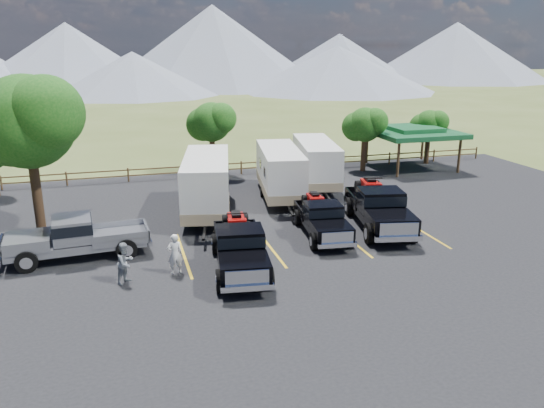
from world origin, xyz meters
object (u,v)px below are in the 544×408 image
object	(u,v)px
rig_center	(322,217)
pickup_silver	(77,237)
tree_big_nw	(26,122)
rig_left	(240,246)
pavilion	(413,132)
trailer_right	(316,163)
person_b	(125,263)
trailer_center	(280,172)
rig_right	(379,206)
person_a	(175,254)
trailer_left	(207,184)

from	to	relation	value
rig_center	pickup_silver	xyz separation A→B (m)	(-11.40, 0.22, 0.08)
tree_big_nw	rig_left	xyz separation A→B (m)	(8.66, -7.20, -4.56)
pavilion	rig_center	bearing A→B (deg)	-134.60
tree_big_nw	rig_center	world-z (taller)	tree_big_nw
trailer_right	person_b	size ratio (longest dim) A/B	5.15
pickup_silver	trailer_center	bearing A→B (deg)	116.75
trailer_center	rig_right	bearing A→B (deg)	-54.85
rig_center	person_b	bearing A→B (deg)	-155.39
tree_big_nw	person_b	bearing A→B (deg)	-61.30
person_a	person_b	bearing A→B (deg)	1.14
pavilion	trailer_left	size ratio (longest dim) A/B	0.66
rig_center	person_b	distance (m)	9.92
pavilion	trailer_right	distance (m)	9.64
rig_center	pavilion	bearing A→B (deg)	52.08
rig_left	person_a	size ratio (longest dim) A/B	3.72
tree_big_nw	trailer_left	bearing A→B (deg)	4.63
trailer_left	person_b	bearing A→B (deg)	-108.32
pickup_silver	person_b	world-z (taller)	pickup_silver
pickup_silver	person_b	bearing A→B (deg)	26.79
person_b	trailer_center	bearing A→B (deg)	-0.08
rig_left	trailer_right	distance (m)	14.32
tree_big_nw	rig_center	size ratio (longest dim) A/B	1.36
trailer_left	person_b	world-z (taller)	trailer_left
trailer_center	person_a	distance (m)	12.28
rig_center	trailer_right	size ratio (longest dim) A/B	0.67
trailer_left	person_b	distance (m)	9.29
rig_left	tree_big_nw	bearing A→B (deg)	147.99
trailer_right	pavilion	bearing A→B (deg)	30.67
rig_center	trailer_left	bearing A→B (deg)	140.94
person_a	tree_big_nw	bearing A→B (deg)	-58.30
pickup_silver	rig_center	bearing A→B (deg)	84.77
rig_left	trailer_right	world-z (taller)	trailer_right
rig_center	pickup_silver	world-z (taller)	pickup_silver
tree_big_nw	trailer_right	world-z (taller)	tree_big_nw
tree_big_nw	person_b	xyz separation A→B (m)	(4.02, -7.34, -4.72)
tree_big_nw	person_a	world-z (taller)	tree_big_nw
rig_left	rig_center	size ratio (longest dim) A/B	1.11
pavilion	person_b	size ratio (longest dim) A/B	3.69
tree_big_nw	pickup_silver	world-z (taller)	tree_big_nw
person_b	rig_right	bearing A→B (deg)	-32.18
pickup_silver	person_a	xyz separation A→B (m)	(3.93, -2.92, -0.12)
rig_center	trailer_right	distance (m)	9.56
tree_big_nw	pavilion	distance (m)	26.91
rig_left	trailer_left	size ratio (longest dim) A/B	0.69
person_b	person_a	bearing A→B (deg)	-37.01
trailer_left	pickup_silver	size ratio (longest dim) A/B	1.46
pavilion	rig_right	world-z (taller)	pavilion
pickup_silver	person_a	world-z (taller)	pickup_silver
trailer_left	pickup_silver	distance (m)	8.13
rig_right	person_b	xyz separation A→B (m)	(-12.68, -3.35, -0.27)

